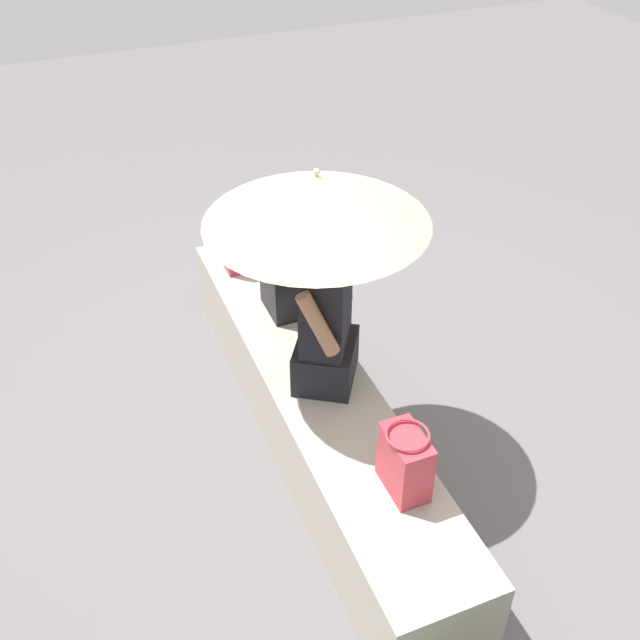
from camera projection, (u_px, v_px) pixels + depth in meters
ground_plane at (315, 442)px, 4.00m from camera, size 14.00×14.00×0.00m
stone_bench at (315, 409)px, 3.85m from camera, size 2.78×0.49×0.48m
person_seated at (326, 315)px, 3.46m from camera, size 0.50×0.42×0.90m
parasol at (317, 199)px, 3.14m from camera, size 0.99×0.99×1.11m
handbag_black at (405, 462)px, 3.05m from camera, size 0.24×0.18×0.32m
tote_bag_canvas at (234, 241)px, 4.40m from camera, size 0.25×0.18×0.34m
shoulder_bag_spare at (279, 283)px, 4.02m from camera, size 0.27×0.20×0.38m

